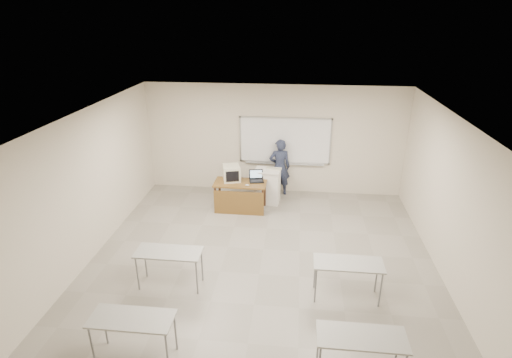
# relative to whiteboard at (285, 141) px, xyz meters

# --- Properties ---
(floor) EXTENTS (7.00, 8.00, 0.01)m
(floor) POSITION_rel_whiteboard_xyz_m (-0.30, -3.97, -1.49)
(floor) COLOR gray
(floor) RESTS_ON ground
(whiteboard) EXTENTS (2.48, 0.10, 1.31)m
(whiteboard) POSITION_rel_whiteboard_xyz_m (0.00, 0.00, 0.00)
(whiteboard) COLOR white
(whiteboard) RESTS_ON floor
(student_desks) EXTENTS (4.40, 2.20, 0.73)m
(student_desks) POSITION_rel_whiteboard_xyz_m (-0.30, -5.32, -0.81)
(student_desks) COLOR #9A9C96
(student_desks) RESTS_ON floor
(instructor_desk) EXTENTS (1.32, 0.66, 0.75)m
(instructor_desk) POSITION_rel_whiteboard_xyz_m (-1.06, -1.36, -0.95)
(instructor_desk) COLOR brown
(instructor_desk) RESTS_ON floor
(podium) EXTENTS (0.67, 0.49, 0.93)m
(podium) POSITION_rel_whiteboard_xyz_m (-0.40, -0.77, -1.01)
(podium) COLOR silver
(podium) RESTS_ON floor
(crt_monitor) EXTENTS (0.43, 0.47, 0.40)m
(crt_monitor) POSITION_rel_whiteboard_xyz_m (-1.31, -1.12, -0.54)
(crt_monitor) COLOR beige
(crt_monitor) RESTS_ON instructor_desk
(laptop) EXTENTS (0.35, 0.33, 0.26)m
(laptop) POSITION_rel_whiteboard_xyz_m (-0.66, -1.09, -0.67)
(laptop) COLOR black
(laptop) RESTS_ON instructor_desk
(mouse) EXTENTS (0.11, 0.08, 0.04)m
(mouse) POSITION_rel_whiteboard_xyz_m (-0.86, -1.45, -0.71)
(mouse) COLOR #B3B5BB
(mouse) RESTS_ON instructor_desk
(keyboard) EXTENTS (0.43, 0.26, 0.02)m
(keyboard) POSITION_rel_whiteboard_xyz_m (-0.25, -0.69, -0.54)
(keyboard) COLOR beige
(keyboard) RESTS_ON podium
(presenter) EXTENTS (0.63, 0.46, 1.59)m
(presenter) POSITION_rel_whiteboard_xyz_m (-0.12, -0.20, -0.68)
(presenter) COLOR black
(presenter) RESTS_ON floor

